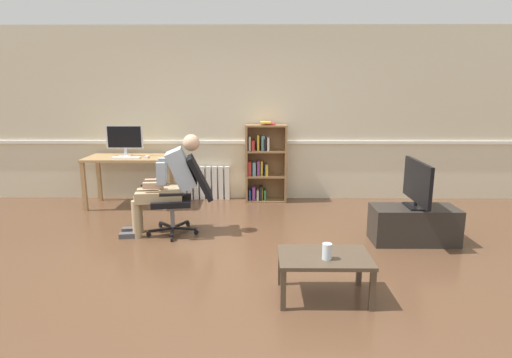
# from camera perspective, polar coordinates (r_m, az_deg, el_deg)

# --- Properties ---
(ground_plane) EXTENTS (18.00, 18.00, 0.00)m
(ground_plane) POSITION_cam_1_polar(r_m,az_deg,el_deg) (4.34, -2.13, -11.50)
(ground_plane) COLOR brown
(back_wall) EXTENTS (12.00, 0.13, 2.70)m
(back_wall) POSITION_cam_1_polar(r_m,az_deg,el_deg) (6.63, -1.17, 8.82)
(back_wall) COLOR beige
(back_wall) RESTS_ON ground_plane
(computer_desk) EXTENTS (1.24, 0.66, 0.76)m
(computer_desk) POSITION_cam_1_polar(r_m,az_deg,el_deg) (6.52, -17.14, 2.03)
(computer_desk) COLOR tan
(computer_desk) RESTS_ON ground_plane
(imac_monitor) EXTENTS (0.55, 0.14, 0.46)m
(imac_monitor) POSITION_cam_1_polar(r_m,az_deg,el_deg) (6.56, -17.66, 5.38)
(imac_monitor) COLOR silver
(imac_monitor) RESTS_ON computer_desk
(keyboard) EXTENTS (0.42, 0.12, 0.02)m
(keyboard) POSITION_cam_1_polar(r_m,az_deg,el_deg) (6.36, -17.49, 2.84)
(keyboard) COLOR white
(keyboard) RESTS_ON computer_desk
(computer_mouse) EXTENTS (0.06, 0.10, 0.03)m
(computer_mouse) POSITION_cam_1_polar(r_m,az_deg,el_deg) (6.29, -14.81, 2.96)
(computer_mouse) COLOR white
(computer_mouse) RESTS_ON computer_desk
(bookshelf) EXTENTS (0.64, 0.29, 1.26)m
(bookshelf) POSITION_cam_1_polar(r_m,az_deg,el_deg) (6.50, 1.06, 2.12)
(bookshelf) COLOR olive
(bookshelf) RESTS_ON ground_plane
(radiator) EXTENTS (0.87, 0.08, 0.54)m
(radiator) POSITION_cam_1_polar(r_m,az_deg,el_deg) (6.73, -7.39, -0.51)
(radiator) COLOR white
(radiator) RESTS_ON ground_plane
(office_chair) EXTENTS (0.82, 0.63, 0.96)m
(office_chair) POSITION_cam_1_polar(r_m,az_deg,el_deg) (5.12, -9.83, -1.75)
(office_chair) COLOR black
(office_chair) RESTS_ON ground_plane
(person_seated) EXTENTS (1.00, 0.45, 1.22)m
(person_seated) POSITION_cam_1_polar(r_m,az_deg,el_deg) (5.11, -11.99, -0.38)
(person_seated) COLOR tan
(person_seated) RESTS_ON ground_plane
(tv_stand) EXTENTS (0.96, 0.43, 0.42)m
(tv_stand) POSITION_cam_1_polar(r_m,az_deg,el_deg) (5.15, 20.91, -5.91)
(tv_stand) COLOR #2D2823
(tv_stand) RESTS_ON ground_plane
(tv_screen) EXTENTS (0.21, 0.81, 0.54)m
(tv_screen) POSITION_cam_1_polar(r_m,az_deg,el_deg) (5.03, 21.35, -0.57)
(tv_screen) COLOR black
(tv_screen) RESTS_ON tv_stand
(coffee_table) EXTENTS (0.77, 0.51, 0.38)m
(coffee_table) POSITION_cam_1_polar(r_m,az_deg,el_deg) (3.61, 9.38, -11.09)
(coffee_table) COLOR #4C3D2D
(coffee_table) RESTS_ON ground_plane
(drinking_glass) EXTENTS (0.08, 0.08, 0.13)m
(drinking_glass) POSITION_cam_1_polar(r_m,az_deg,el_deg) (3.50, 9.76, -9.80)
(drinking_glass) COLOR silver
(drinking_glass) RESTS_ON coffee_table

